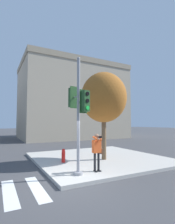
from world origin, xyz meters
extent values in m
plane|color=#424244|center=(0.00, 0.00, 0.00)|extent=(160.00, 160.00, 0.00)
cube|color=#BCB7AD|center=(3.50, 3.50, 0.08)|extent=(8.00, 8.00, 0.16)
cube|color=silver|center=(-1.20, 0.20, 0.00)|extent=(0.44, 2.81, 0.01)
cube|color=silver|center=(-2.12, 0.20, 0.00)|extent=(0.44, 2.81, 0.01)
cylinder|color=#939399|center=(0.64, 0.50, 0.22)|extent=(0.43, 0.43, 0.12)
cylinder|color=#939399|center=(0.64, 0.50, 2.78)|extent=(0.14, 0.14, 5.01)
sphere|color=#939399|center=(0.64, 0.50, 5.33)|extent=(0.15, 0.15, 0.15)
cylinder|color=#939399|center=(0.60, 0.71, 3.60)|extent=(0.11, 0.30, 0.05)
cube|color=#234C23|center=(0.54, 0.97, 3.60)|extent=(0.34, 0.30, 0.90)
cube|color=#234C23|center=(0.57, 0.84, 3.60)|extent=(0.42, 0.11, 1.02)
cylinder|color=black|center=(0.51, 1.11, 3.90)|extent=(0.17, 0.06, 0.17)
cylinder|color=black|center=(0.51, 1.11, 3.60)|extent=(0.17, 0.06, 0.17)
cylinder|color=green|center=(0.51, 1.11, 3.30)|extent=(0.17, 0.06, 0.17)
cylinder|color=#939399|center=(0.69, 0.29, 3.34)|extent=(0.12, 0.30, 0.05)
cube|color=#234C23|center=(0.75, 0.03, 3.34)|extent=(0.35, 0.30, 0.90)
cube|color=#234C23|center=(0.72, 0.16, 3.34)|extent=(0.41, 0.12, 1.02)
cylinder|color=black|center=(0.78, -0.10, 3.64)|extent=(0.17, 0.07, 0.17)
cylinder|color=black|center=(0.78, -0.10, 3.34)|extent=(0.17, 0.07, 0.17)
cylinder|color=green|center=(0.78, -0.10, 3.04)|extent=(0.17, 0.07, 0.17)
cube|color=black|center=(1.53, 0.53, 0.18)|extent=(0.09, 0.24, 0.05)
cube|color=black|center=(1.73, 0.53, 0.18)|extent=(0.09, 0.24, 0.05)
cylinder|color=black|center=(1.53, 0.59, 0.59)|extent=(0.11, 0.11, 0.85)
cylinder|color=black|center=(1.73, 0.59, 0.59)|extent=(0.11, 0.11, 0.85)
cube|color=#E55623|center=(1.63, 0.59, 1.31)|extent=(0.40, 0.22, 0.60)
sphere|color=#8C664C|center=(1.63, 0.59, 1.79)|extent=(0.22, 0.22, 0.22)
cube|color=black|center=(1.63, 0.28, 1.77)|extent=(0.12, 0.10, 0.09)
cylinder|color=black|center=(1.63, 0.21, 1.77)|extent=(0.06, 0.08, 0.06)
cylinder|color=#E55623|center=(1.50, 0.45, 1.69)|extent=(0.23, 0.35, 0.23)
cylinder|color=#E55623|center=(1.77, 0.45, 1.69)|extent=(0.23, 0.35, 0.23)
cube|color=brown|center=(1.91, 0.61, 1.06)|extent=(0.10, 0.20, 0.26)
cylinder|color=brown|center=(3.40, 2.68, 1.59)|extent=(0.29, 0.29, 2.87)
ellipsoid|color=#A86023|center=(3.40, 2.68, 4.04)|extent=(2.89, 2.89, 3.18)
cylinder|color=red|center=(0.89, 3.09, 0.47)|extent=(0.21, 0.21, 0.62)
sphere|color=red|center=(0.89, 3.09, 0.84)|extent=(0.19, 0.19, 0.19)
cylinder|color=red|center=(0.89, 2.95, 0.54)|extent=(0.10, 0.06, 0.10)
cube|color=tan|center=(8.73, 20.93, 5.59)|extent=(16.18, 11.44, 11.18)
cube|color=gray|center=(8.73, 20.93, 11.58)|extent=(16.38, 11.64, 0.80)
camera|label=1|loc=(-2.62, -6.55, 2.40)|focal=28.00mm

